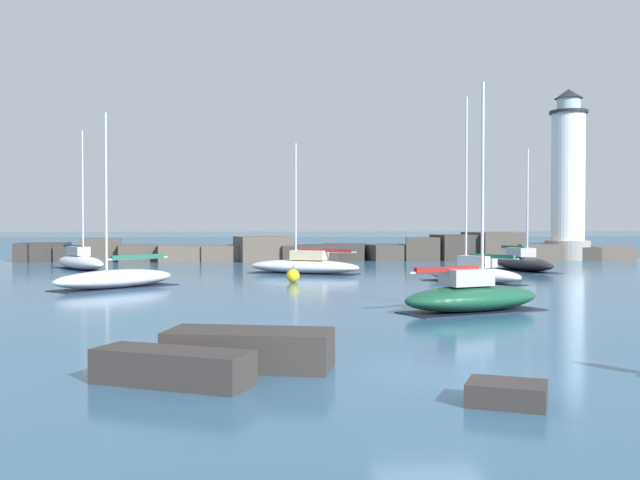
{
  "coord_description": "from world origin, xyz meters",
  "views": [
    {
      "loc": [
        -3.5,
        -15.72,
        3.38
      ],
      "look_at": [
        -0.94,
        23.87,
        2.48
      ],
      "focal_mm": 40.0,
      "sensor_mm": 36.0,
      "label": 1
    }
  ],
  "objects_px": {
    "sailboat_moored_2": "(80,261)",
    "sailboat_moored_4": "(473,272)",
    "sailboat_moored_0": "(305,265)",
    "mooring_buoy_orange_near": "(293,276)",
    "lighthouse": "(568,185)",
    "sailboat_moored_3": "(116,278)",
    "sailboat_moored_5": "(523,262)",
    "sailboat_moored_1": "(472,296)"
  },
  "relations": [
    {
      "from": "sailboat_moored_1",
      "to": "sailboat_moored_4",
      "type": "distance_m",
      "value": 13.62
    },
    {
      "from": "sailboat_moored_2",
      "to": "mooring_buoy_orange_near",
      "type": "bearing_deg",
      "value": -39.04
    },
    {
      "from": "sailboat_moored_5",
      "to": "sailboat_moored_0",
      "type": "bearing_deg",
      "value": -172.83
    },
    {
      "from": "sailboat_moored_2",
      "to": "sailboat_moored_5",
      "type": "relative_size",
      "value": 1.17
    },
    {
      "from": "sailboat_moored_0",
      "to": "lighthouse",
      "type": "bearing_deg",
      "value": 34.14
    },
    {
      "from": "sailboat_moored_0",
      "to": "sailboat_moored_3",
      "type": "bearing_deg",
      "value": -135.96
    },
    {
      "from": "sailboat_moored_2",
      "to": "sailboat_moored_5",
      "type": "distance_m",
      "value": 32.39
    },
    {
      "from": "sailboat_moored_4",
      "to": "sailboat_moored_1",
      "type": "bearing_deg",
      "value": -106.07
    },
    {
      "from": "sailboat_moored_4",
      "to": "mooring_buoy_orange_near",
      "type": "xyz_separation_m",
      "value": [
        -10.29,
        1.01,
        -0.21
      ]
    },
    {
      "from": "sailboat_moored_0",
      "to": "sailboat_moored_4",
      "type": "relative_size",
      "value": 0.83
    },
    {
      "from": "mooring_buoy_orange_near",
      "to": "sailboat_moored_2",
      "type": "bearing_deg",
      "value": 140.96
    },
    {
      "from": "lighthouse",
      "to": "sailboat_moored_0",
      "type": "xyz_separation_m",
      "value": [
        -25.62,
        -17.37,
        -6.51
      ]
    },
    {
      "from": "sailboat_moored_2",
      "to": "sailboat_moored_4",
      "type": "distance_m",
      "value": 29.02
    },
    {
      "from": "sailboat_moored_4",
      "to": "sailboat_moored_0",
      "type": "bearing_deg",
      "value": 138.9
    },
    {
      "from": "lighthouse",
      "to": "mooring_buoy_orange_near",
      "type": "distance_m",
      "value": 36.77
    },
    {
      "from": "lighthouse",
      "to": "sailboat_moored_5",
      "type": "distance_m",
      "value": 19.34
    },
    {
      "from": "sailboat_moored_2",
      "to": "mooring_buoy_orange_near",
      "type": "height_order",
      "value": "sailboat_moored_2"
    },
    {
      "from": "lighthouse",
      "to": "sailboat_moored_4",
      "type": "relative_size",
      "value": 1.5
    },
    {
      "from": "sailboat_moored_2",
      "to": "mooring_buoy_orange_near",
      "type": "xyz_separation_m",
      "value": [
        15.4,
        -12.49,
        -0.25
      ]
    },
    {
      "from": "sailboat_moored_0",
      "to": "sailboat_moored_2",
      "type": "distance_m",
      "value": 17.22
    },
    {
      "from": "sailboat_moored_0",
      "to": "sailboat_moored_2",
      "type": "xyz_separation_m",
      "value": [
        -16.37,
        5.36,
        0.06
      ]
    },
    {
      "from": "sailboat_moored_1",
      "to": "sailboat_moored_3",
      "type": "xyz_separation_m",
      "value": [
        -15.96,
        11.15,
        -0.1
      ]
    },
    {
      "from": "sailboat_moored_1",
      "to": "sailboat_moored_5",
      "type": "relative_size",
      "value": 1.02
    },
    {
      "from": "sailboat_moored_0",
      "to": "sailboat_moored_1",
      "type": "distance_m",
      "value": 21.93
    },
    {
      "from": "sailboat_moored_3",
      "to": "sailboat_moored_5",
      "type": "xyz_separation_m",
      "value": [
        26.25,
        12.06,
        0.09
      ]
    },
    {
      "from": "sailboat_moored_0",
      "to": "sailboat_moored_5",
      "type": "distance_m",
      "value": 15.97
    },
    {
      "from": "sailboat_moored_2",
      "to": "sailboat_moored_0",
      "type": "bearing_deg",
      "value": -18.14
    },
    {
      "from": "mooring_buoy_orange_near",
      "to": "sailboat_moored_0",
      "type": "bearing_deg",
      "value": 82.25
    },
    {
      "from": "lighthouse",
      "to": "sailboat_moored_0",
      "type": "distance_m",
      "value": 31.63
    },
    {
      "from": "sailboat_moored_0",
      "to": "sailboat_moored_3",
      "type": "height_order",
      "value": "sailboat_moored_3"
    },
    {
      "from": "sailboat_moored_4",
      "to": "lighthouse",
      "type": "bearing_deg",
      "value": 57.42
    },
    {
      "from": "sailboat_moored_5",
      "to": "sailboat_moored_1",
      "type": "bearing_deg",
      "value": -113.92
    },
    {
      "from": "sailboat_moored_3",
      "to": "mooring_buoy_orange_near",
      "type": "height_order",
      "value": "sailboat_moored_3"
    },
    {
      "from": "sailboat_moored_5",
      "to": "sailboat_moored_4",
      "type": "bearing_deg",
      "value": -122.8
    },
    {
      "from": "sailboat_moored_4",
      "to": "sailboat_moored_2",
      "type": "bearing_deg",
      "value": 152.29
    },
    {
      "from": "lighthouse",
      "to": "sailboat_moored_2",
      "type": "relative_size",
      "value": 1.58
    },
    {
      "from": "sailboat_moored_3",
      "to": "sailboat_moored_5",
      "type": "bearing_deg",
      "value": 24.67
    },
    {
      "from": "sailboat_moored_1",
      "to": "mooring_buoy_orange_near",
      "type": "distance_m",
      "value": 15.53
    },
    {
      "from": "sailboat_moored_1",
      "to": "sailboat_moored_0",
      "type": "bearing_deg",
      "value": 104.66
    },
    {
      "from": "lighthouse",
      "to": "sailboat_moored_0",
      "type": "bearing_deg",
      "value": -145.86
    },
    {
      "from": "sailboat_moored_5",
      "to": "mooring_buoy_orange_near",
      "type": "bearing_deg",
      "value": -151.53
    },
    {
      "from": "sailboat_moored_3",
      "to": "sailboat_moored_4",
      "type": "xyz_separation_m",
      "value": [
        19.73,
        1.93,
        0.08
      ]
    }
  ]
}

